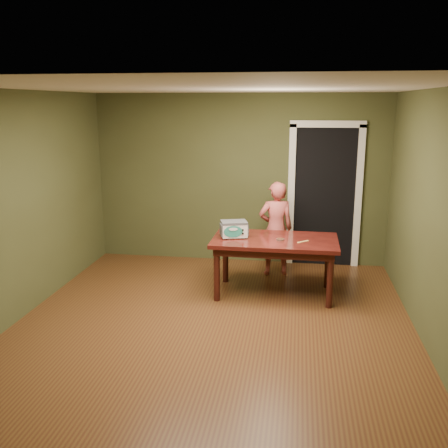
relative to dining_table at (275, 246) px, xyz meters
The scene contains 8 objects.
floor 1.44m from the dining_table, 119.46° to the right, with size 5.00×5.00×0.00m, color #573819.
room_shell 1.66m from the dining_table, 119.46° to the right, with size 4.52×5.02×2.61m.
doorway 1.84m from the dining_table, 68.09° to the left, with size 1.10×0.66×2.25m.
dining_table is the anchor object (origin of this frame).
toy_oven 0.58m from the dining_table, behind, with size 0.39×0.32×0.22m.
baking_pan 0.15m from the dining_table, 40.86° to the right, with size 0.10×0.10×0.02m.
spatula 0.39m from the dining_table, 15.34° to the right, with size 0.18×0.03×0.01m, color #F3C769.
child 0.79m from the dining_table, 91.91° to the left, with size 0.50×0.33×1.37m, color #C0524F.
Camera 1 is at (0.90, -5.10, 2.45)m, focal length 40.00 mm.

